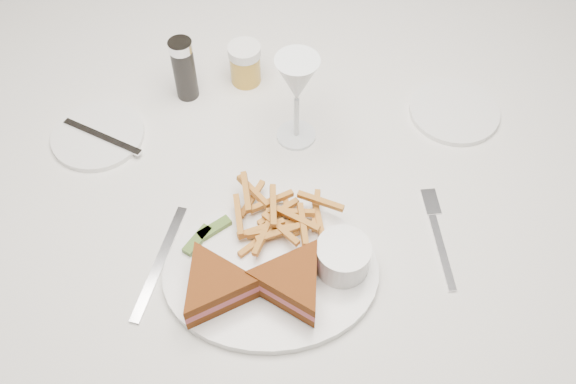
# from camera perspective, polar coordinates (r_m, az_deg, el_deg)

# --- Properties ---
(table) EXTENTS (1.72, 1.26, 0.75)m
(table) POSITION_cam_1_polar(r_m,az_deg,el_deg) (1.37, -0.35, -8.92)
(table) COLOR silver
(table) RESTS_ON ground
(chair_far) EXTENTS (0.77, 0.75, 0.63)m
(chair_far) POSITION_cam_1_polar(r_m,az_deg,el_deg) (1.95, -5.65, 12.32)
(chair_far) COLOR #4C3B2E
(chair_far) RESTS_ON ground
(table_setting) EXTENTS (0.79, 0.62, 0.18)m
(table_setting) POSITION_cam_1_polar(r_m,az_deg,el_deg) (0.99, -1.44, -1.21)
(table_setting) COLOR white
(table_setting) RESTS_ON table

